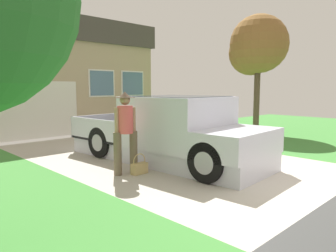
# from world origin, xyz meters

# --- Properties ---
(pickup_truck) EXTENTS (2.37, 5.43, 1.62)m
(pickup_truck) POSITION_xyz_m (-0.09, 3.62, 0.73)
(pickup_truck) COLOR silver
(pickup_truck) RESTS_ON ground
(person_with_hat) EXTENTS (0.52, 0.42, 1.74)m
(person_with_hat) POSITION_xyz_m (-1.60, 3.60, 0.96)
(person_with_hat) COLOR brown
(person_with_hat) RESTS_ON ground
(handbag) EXTENTS (0.36, 0.16, 0.44)m
(handbag) POSITION_xyz_m (-1.39, 3.41, 0.14)
(handbag) COLOR tan
(handbag) RESTS_ON ground
(house_with_garage) EXTENTS (8.54, 5.63, 4.59)m
(house_with_garage) POSITION_xyz_m (0.36, 12.38, 2.32)
(house_with_garage) COLOR tan
(house_with_garage) RESTS_ON ground
(neighbor_tree) EXTENTS (2.32, 2.49, 4.71)m
(neighbor_tree) POSITION_xyz_m (6.19, 5.18, 3.43)
(neighbor_tree) COLOR brown
(neighbor_tree) RESTS_ON ground
(wheeled_trash_bin) EXTENTS (0.60, 0.72, 1.03)m
(wheeled_trash_bin) POSITION_xyz_m (3.42, 8.37, 0.56)
(wheeled_trash_bin) COLOR #424247
(wheeled_trash_bin) RESTS_ON ground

